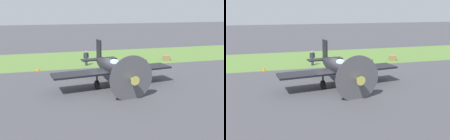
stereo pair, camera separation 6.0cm
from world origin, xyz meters
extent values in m
plane|color=#424247|center=(0.00, 0.00, 0.00)|extent=(160.00, 160.00, 0.00)
cube|color=#567A38|center=(0.00, -11.87, 0.00)|extent=(120.00, 11.00, 0.01)
ellipsoid|color=black|center=(-0.37, 0.38, 1.58)|extent=(2.29, 7.51, 1.35)
cube|color=black|center=(-0.43, 0.81, 1.41)|extent=(10.59, 3.18, 0.15)
cube|color=black|center=(0.06, -2.96, 2.56)|extent=(0.26, 1.20, 2.07)
cube|color=black|center=(0.06, -2.96, 1.69)|extent=(3.58, 1.42, 0.11)
cone|color=#B7B24C|center=(-0.88, 4.32, 1.58)|extent=(0.79, 0.84, 0.70)
cylinder|color=#4C4C51|center=(-0.85, 4.10, 1.58)|extent=(3.46, 0.49, 3.48)
ellipsoid|color=#8CB2C6|center=(-0.45, 1.03, 2.05)|extent=(0.95, 1.61, 0.76)
cylinder|color=black|center=(-2.00, 0.72, 0.37)|extent=(0.33, 0.76, 0.74)
cylinder|color=black|center=(-2.00, 0.72, 0.89)|extent=(0.13, 0.13, 1.04)
cylinder|color=black|center=(1.12, 1.12, 0.37)|extent=(0.33, 0.76, 0.74)
cylinder|color=black|center=(1.12, 1.12, 0.89)|extent=(0.13, 0.13, 1.04)
cylinder|color=black|center=(0.08, -3.07, 0.17)|extent=(0.17, 0.36, 0.35)
cylinder|color=#2D3342|center=(0.58, -7.77, 0.44)|extent=(0.30, 0.30, 0.88)
cylinder|color=#2D3342|center=(0.58, -7.77, 1.19)|extent=(0.38, 0.38, 0.62)
sphere|color=tan|center=(0.58, -7.77, 1.61)|extent=(0.23, 0.23, 0.23)
cylinder|color=#2D3342|center=(0.83, -7.74, 1.19)|extent=(0.11, 0.11, 0.59)
cylinder|color=#2D3342|center=(0.32, -7.81, 1.19)|extent=(0.11, 0.11, 0.59)
cylinder|color=#476633|center=(-5.63, -5.21, 0.45)|extent=(0.60, 0.60, 0.90)
cube|color=olive|center=(-9.89, -8.09, 0.32)|extent=(1.18, 1.18, 0.64)
cone|color=orange|center=(6.02, -6.49, 0.22)|extent=(0.36, 0.36, 0.44)
camera|label=1|loc=(5.09, 20.81, 6.68)|focal=40.36mm
camera|label=2|loc=(5.03, 20.82, 6.68)|focal=40.36mm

